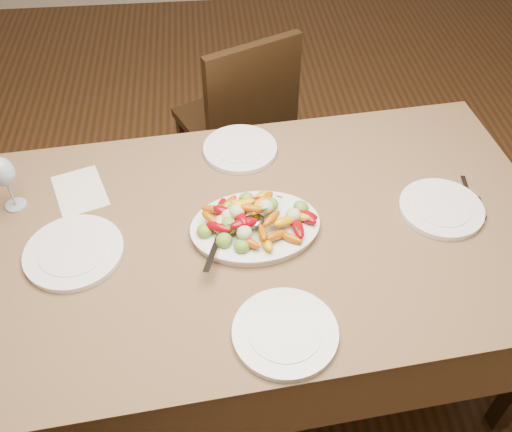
{
  "coord_description": "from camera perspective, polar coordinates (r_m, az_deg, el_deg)",
  "views": [
    {
      "loc": [
        -0.1,
        -1.35,
        2.04
      ],
      "look_at": [
        0.02,
        -0.18,
        0.82
      ],
      "focal_mm": 40.0,
      "sensor_mm": 36.0,
      "label": 1
    }
  ],
  "objects": [
    {
      "name": "serving_platter",
      "position": [
        1.73,
        -0.07,
        -1.25
      ],
      "size": [
        0.4,
        0.31,
        0.02
      ],
      "primitive_type": "ellipsoid",
      "rotation": [
        0.0,
        0.0,
        0.09
      ],
      "color": "white",
      "rests_on": "dining_table"
    },
    {
      "name": "dining_table",
      "position": [
        2.03,
        0.0,
        -8.67
      ],
      "size": [
        1.92,
        1.19,
        0.76
      ],
      "primitive_type": "cube",
      "rotation": [
        0.0,
        0.0,
        0.09
      ],
      "color": "brown",
      "rests_on": "ground"
    },
    {
      "name": "floor",
      "position": [
        2.44,
        -0.79,
        -10.48
      ],
      "size": [
        6.0,
        6.0,
        0.0
      ],
      "primitive_type": "plane",
      "color": "#3D2412",
      "rests_on": "ground"
    },
    {
      "name": "plate_right",
      "position": [
        1.88,
        18.03,
        0.71
      ],
      "size": [
        0.26,
        0.26,
        0.02
      ],
      "primitive_type": "cylinder",
      "color": "white",
      "rests_on": "dining_table"
    },
    {
      "name": "roasted_vegetables",
      "position": [
        1.68,
        -0.07,
        0.07
      ],
      "size": [
        0.33,
        0.24,
        0.09
      ],
      "primitive_type": null,
      "rotation": [
        0.0,
        0.0,
        0.09
      ],
      "color": "#7D020A",
      "rests_on": "serving_platter"
    },
    {
      "name": "menu_card",
      "position": [
        1.94,
        -17.21,
        2.41
      ],
      "size": [
        0.21,
        0.25,
        0.0
      ],
      "primitive_type": "cube",
      "rotation": [
        0.0,
        0.0,
        0.33
      ],
      "color": "silver",
      "rests_on": "dining_table"
    },
    {
      "name": "serving_spoon",
      "position": [
        1.67,
        -2.04,
        -1.61
      ],
      "size": [
        0.29,
        0.14,
        0.03
      ],
      "primitive_type": null,
      "rotation": [
        0.0,
        0.0,
        -0.3
      ],
      "color": "#9EA0A8",
      "rests_on": "serving_platter"
    },
    {
      "name": "plate_left",
      "position": [
        1.75,
        -17.74,
        -3.48
      ],
      "size": [
        0.29,
        0.29,
        0.02
      ],
      "primitive_type": "cylinder",
      "color": "white",
      "rests_on": "dining_table"
    },
    {
      "name": "plate_near",
      "position": [
        1.51,
        2.93,
        -11.59
      ],
      "size": [
        0.28,
        0.28,
        0.02
      ],
      "primitive_type": "cylinder",
      "color": "white",
      "rests_on": "dining_table"
    },
    {
      "name": "wine_glass",
      "position": [
        1.9,
        -23.71,
        3.13
      ],
      "size": [
        0.08,
        0.08,
        0.2
      ],
      "primitive_type": null,
      "color": "#8C99A5",
      "rests_on": "dining_table"
    },
    {
      "name": "table_knife",
      "position": [
        1.95,
        20.91,
        1.58
      ],
      "size": [
        0.04,
        0.2,
        0.01
      ],
      "primitive_type": null,
      "rotation": [
        0.0,
        0.0,
        -0.14
      ],
      "color": "#9EA0A8",
      "rests_on": "dining_table"
    },
    {
      "name": "plate_far",
      "position": [
        2.01,
        -1.6,
        6.7
      ],
      "size": [
        0.26,
        0.26,
        0.02
      ],
      "primitive_type": "cylinder",
      "color": "white",
      "rests_on": "dining_table"
    },
    {
      "name": "chair_far",
      "position": [
        2.63,
        -2.35,
        9.46
      ],
      "size": [
        0.56,
        0.56,
        0.95
      ],
      "primitive_type": null,
      "rotation": [
        0.0,
        0.0,
        3.57
      ],
      "color": "black",
      "rests_on": "ground"
    }
  ]
}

